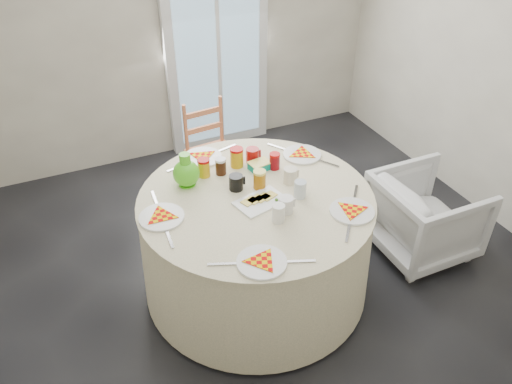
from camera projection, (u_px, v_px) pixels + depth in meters
name	position (u px, v px, depth m)	size (l,w,h in m)	color
floor	(266.00, 275.00, 3.62)	(4.00, 4.00, 0.00)	black
wall_back	(170.00, 19.00, 4.35)	(4.00, 0.02, 2.60)	#BCB5A3
glass_door	(217.00, 42.00, 4.59)	(1.00, 0.08, 2.10)	silver
table	(256.00, 244.00, 3.33)	(1.53, 1.53, 0.77)	beige
wooden_chair	(213.00, 149.00, 4.16)	(0.38, 0.36, 0.85)	#CB7A57
armchair	(427.00, 208.00, 3.63)	(0.67, 0.63, 0.69)	silver
place_settings	(256.00, 196.00, 3.10)	(1.46, 1.46, 0.03)	silver
jar_cluster	(238.00, 165.00, 3.30)	(0.53, 0.26, 0.15)	#A46D25
butter_tub	(260.00, 166.00, 3.36)	(0.14, 0.10, 0.06)	#028E7E
green_pitcher	(186.00, 170.00, 3.16)	(0.17, 0.17, 0.22)	#4CC81D
cheese_platter	(261.00, 201.00, 3.06)	(0.31, 0.20, 0.04)	silver
mugs_glasses	(270.00, 186.00, 3.12)	(0.67, 0.67, 0.12)	#AB9EA1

